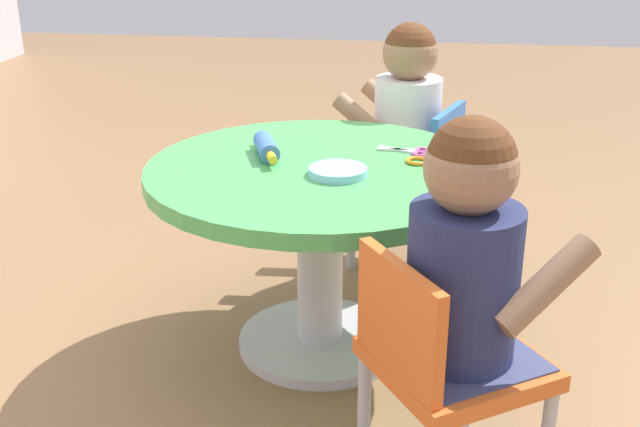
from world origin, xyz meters
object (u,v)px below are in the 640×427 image
object	(u,v)px
craft_table	(320,212)
child_chair_right	(415,176)
rolling_pin	(266,147)
craft_scissors	(410,151)
seated_child_left	(467,253)
seated_child_right	(406,106)
child_chair_left	(442,364)

from	to	relation	value
craft_table	child_chair_right	world-z (taller)	child_chair_right
craft_table	rolling_pin	world-z (taller)	rolling_pin
child_chair_right	craft_scissors	distance (m)	0.48
seated_child_left	seated_child_right	xyz separation A→B (m)	(1.10, 0.16, 0.00)
child_chair_left	child_chair_right	xyz separation A→B (m)	(1.11, 0.09, 0.00)
seated_child_left	child_chair_left	bearing A→B (deg)	123.71
seated_child_left	rolling_pin	xyz separation A→B (m)	(0.56, 0.49, 0.01)
seated_child_left	rolling_pin	bearing A→B (deg)	41.24
craft_table	craft_scissors	world-z (taller)	craft_scissors
child_chair_right	craft_table	bearing A→B (deg)	158.50
craft_table	rolling_pin	bearing A→B (deg)	70.16
craft_table	child_chair_right	bearing A→B (deg)	-21.50
craft_table	seated_child_right	world-z (taller)	seated_child_right
child_chair_left	child_chair_right	world-z (taller)	same
seated_child_left	seated_child_right	world-z (taller)	same
rolling_pin	seated_child_left	bearing A→B (deg)	-138.76
seated_child_left	seated_child_right	bearing A→B (deg)	8.20
craft_scissors	child_chair_left	bearing A→B (deg)	-171.98
craft_table	seated_child_right	size ratio (longest dim) A/B	1.72
craft_table	child_chair_left	world-z (taller)	child_chair_left
seated_child_left	rolling_pin	world-z (taller)	seated_child_left
seated_child_right	craft_scissors	bearing A→B (deg)	-176.16
seated_child_left	craft_scissors	xyz separation A→B (m)	(0.65, 0.13, -0.01)
seated_child_right	rolling_pin	bearing A→B (deg)	147.85
child_chair_right	seated_child_left	bearing A→B (deg)	-173.68
child_chair_right	rolling_pin	xyz separation A→B (m)	(-0.52, 0.37, 0.24)
craft_table	seated_child_right	distance (m)	0.63
craft_table	child_chair_left	distance (m)	0.62
rolling_pin	craft_scissors	world-z (taller)	rolling_pin
craft_table	child_chair_left	xyz separation A→B (m)	(-0.53, -0.31, -0.09)
child_chair_right	craft_scissors	bearing A→B (deg)	178.94
child_chair_right	rolling_pin	bearing A→B (deg)	144.40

